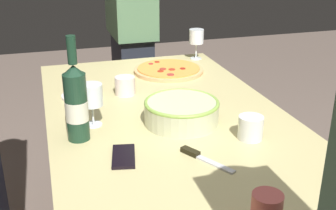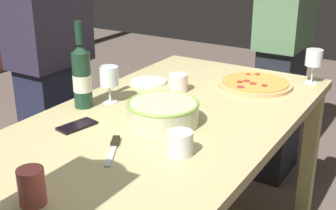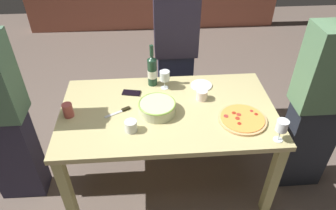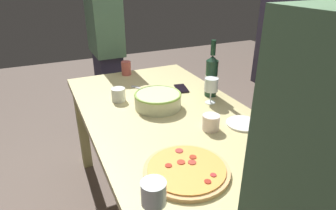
% 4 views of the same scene
% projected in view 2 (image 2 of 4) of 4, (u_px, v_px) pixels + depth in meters
% --- Properties ---
extents(dining_table, '(1.60, 0.90, 0.75)m').
position_uv_depth(dining_table, '(168.00, 136.00, 1.84)').
color(dining_table, '#C6B97C').
rests_on(dining_table, ground).
extents(pizza, '(0.35, 0.35, 0.03)m').
position_uv_depth(pizza, '(255.00, 84.00, 2.14)').
color(pizza, '#E2A96F').
rests_on(pizza, dining_table).
extents(serving_bowl, '(0.27, 0.27, 0.09)m').
position_uv_depth(serving_bowl, '(163.00, 112.00, 1.71)').
color(serving_bowl, beige).
rests_on(serving_bowl, dining_table).
extents(wine_bottle, '(0.08, 0.08, 0.36)m').
position_uv_depth(wine_bottle, '(82.00, 76.00, 1.85)').
color(wine_bottle, '#1A3A27').
rests_on(wine_bottle, dining_table).
extents(wine_glass_near_pizza, '(0.08, 0.08, 0.16)m').
position_uv_depth(wine_glass_near_pizza, '(314.00, 59.00, 2.14)').
color(wine_glass_near_pizza, white).
rests_on(wine_glass_near_pizza, dining_table).
extents(wine_glass_by_bottle, '(0.08, 0.08, 0.16)m').
position_uv_depth(wine_glass_by_bottle, '(109.00, 77.00, 1.90)').
color(wine_glass_by_bottle, white).
rests_on(wine_glass_by_bottle, dining_table).
extents(cup_amber, '(0.08, 0.08, 0.08)m').
position_uv_depth(cup_amber, '(180.00, 143.00, 1.48)').
color(cup_amber, silver).
rests_on(cup_amber, dining_table).
extents(cup_ceramic, '(0.09, 0.09, 0.08)m').
position_uv_depth(cup_ceramic, '(178.00, 83.00, 2.06)').
color(cup_ceramic, silver).
rests_on(cup_ceramic, dining_table).
extents(cup_spare, '(0.07, 0.07, 0.10)m').
position_uv_depth(cup_spare, '(32.00, 187.00, 1.21)').
color(cup_spare, '#BA514A').
rests_on(cup_spare, dining_table).
extents(side_plate, '(0.17, 0.17, 0.01)m').
position_uv_depth(side_plate, '(148.00, 82.00, 2.19)').
color(side_plate, white).
rests_on(side_plate, dining_table).
extents(cell_phone, '(0.16, 0.10, 0.01)m').
position_uv_depth(cell_phone, '(77.00, 126.00, 1.70)').
color(cell_phone, black).
rests_on(cell_phone, dining_table).
extents(pizza_knife, '(0.19, 0.12, 0.02)m').
position_uv_depth(pizza_knife, '(114.00, 147.00, 1.53)').
color(pizza_knife, silver).
rests_on(pizza_knife, dining_table).
extents(person_guest_left, '(0.38, 0.24, 1.66)m').
position_uv_depth(person_guest_left, '(51.00, 58.00, 2.24)').
color(person_guest_left, '#20243C').
rests_on(person_guest_left, ground).
extents(person_guest_right, '(0.42, 0.24, 1.65)m').
position_uv_depth(person_guest_right, '(284.00, 42.00, 2.61)').
color(person_guest_right, '#22262F').
rests_on(person_guest_right, ground).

